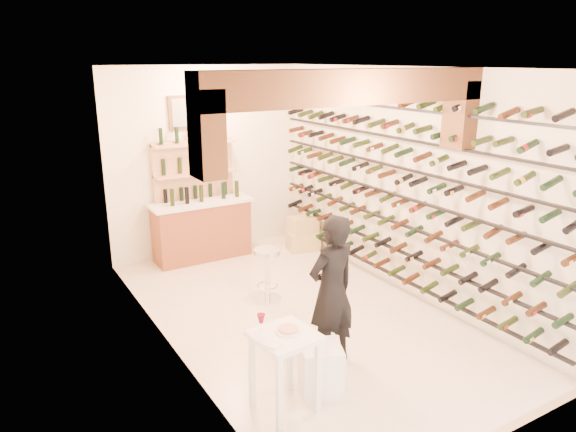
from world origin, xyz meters
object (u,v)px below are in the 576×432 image
at_px(chrome_barstool, 267,271).
at_px(person, 332,291).
at_px(wine_rack, 393,188).
at_px(white_stool, 321,369).
at_px(crate_lower, 303,241).
at_px(back_counter, 202,228).
at_px(tasting_table, 284,348).

bearing_deg(chrome_barstool, person, -95.32).
relative_size(wine_rack, white_stool, 11.14).
bearing_deg(person, white_stool, 37.35).
height_order(white_stool, chrome_barstool, chrome_barstool).
distance_m(person, chrome_barstool, 1.83).
xyz_separation_m(chrome_barstool, crate_lower, (1.55, 1.50, -0.28)).
bearing_deg(chrome_barstool, back_counter, 94.24).
relative_size(wine_rack, back_counter, 3.35).
distance_m(white_stool, crate_lower, 4.25).
xyz_separation_m(tasting_table, white_stool, (0.47, 0.06, -0.41)).
distance_m(chrome_barstool, crate_lower, 2.17).
height_order(wine_rack, person, wine_rack).
height_order(back_counter, person, person).
distance_m(white_stool, chrome_barstool, 2.26).
xyz_separation_m(person, crate_lower, (1.71, 3.27, -0.70)).
bearing_deg(back_counter, chrome_barstool, -85.76).
relative_size(back_counter, tasting_table, 1.72).
relative_size(tasting_table, person, 0.57).
bearing_deg(tasting_table, chrome_barstool, 59.20).
height_order(back_counter, tasting_table, back_counter).
bearing_deg(crate_lower, wine_rack, -86.46).
relative_size(wine_rack, chrome_barstool, 7.51).
relative_size(back_counter, white_stool, 3.32).
bearing_deg(crate_lower, chrome_barstool, -135.93).
bearing_deg(chrome_barstool, white_stool, -104.78).
height_order(tasting_table, white_stool, tasting_table).
bearing_deg(wine_rack, white_stool, -145.23).
relative_size(wine_rack, person, 3.30).
bearing_deg(tasting_table, person, 22.52).
xyz_separation_m(white_stool, person, (0.41, 0.41, 0.61)).
bearing_deg(person, chrome_barstool, -103.08).
relative_size(tasting_table, crate_lower, 1.80).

